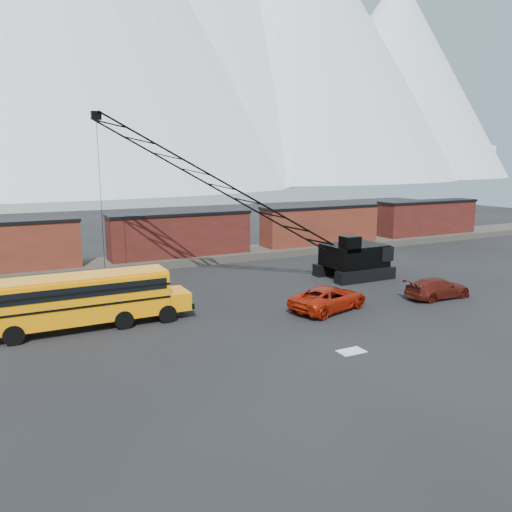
# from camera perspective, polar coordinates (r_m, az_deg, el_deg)

# --- Properties ---
(ground) EXTENTS (160.00, 160.00, 0.00)m
(ground) POSITION_cam_1_polar(r_m,az_deg,el_deg) (29.37, 5.27, -8.40)
(ground) COLOR black
(ground) RESTS_ON ground
(mountain_ridge) EXTENTS (800.00, 340.00, 240.00)m
(mountain_ridge) POSITION_cam_1_polar(r_m,az_deg,el_deg) (317.96, -24.46, 25.01)
(mountain_ridge) COLOR white
(mountain_ridge) RESTS_ON ground
(gravel_berm) EXTENTS (120.00, 5.00, 0.70)m
(gravel_berm) POSITION_cam_1_polar(r_m,az_deg,el_deg) (48.70, -8.56, -0.32)
(gravel_berm) COLOR #4B453D
(gravel_berm) RESTS_ON ground
(boxcar_mid) EXTENTS (13.70, 3.10, 4.17)m
(boxcar_mid) POSITION_cam_1_polar(r_m,az_deg,el_deg) (48.30, -8.64, 2.49)
(boxcar_mid) COLOR #541917
(boxcar_mid) RESTS_ON gravel_berm
(boxcar_east_near) EXTENTS (13.70, 3.10, 4.17)m
(boxcar_east_near) POSITION_cam_1_polar(r_m,az_deg,el_deg) (55.35, 7.31, 3.58)
(boxcar_east_near) COLOR #4D1F16
(boxcar_east_near) RESTS_ON gravel_berm
(boxcar_east_far) EXTENTS (13.70, 3.10, 4.17)m
(boxcar_east_far) POSITION_cam_1_polar(r_m,az_deg,el_deg) (65.62, 19.00, 4.20)
(boxcar_east_far) COLOR #541917
(boxcar_east_far) RESTS_ON gravel_berm
(snow_patch) EXTENTS (1.40, 0.90, 0.02)m
(snow_patch) POSITION_cam_1_polar(r_m,az_deg,el_deg) (26.57, 10.86, -10.65)
(snow_patch) COLOR silver
(snow_patch) RESTS_ON ground
(school_bus) EXTENTS (11.65, 2.65, 3.19)m
(school_bus) POSITION_cam_1_polar(r_m,az_deg,el_deg) (30.69, -18.82, -4.60)
(school_bus) COLOR orange
(school_bus) RESTS_ON ground
(red_pickup) EXTENTS (6.23, 4.09, 1.59)m
(red_pickup) POSITION_cam_1_polar(r_m,az_deg,el_deg) (33.15, 8.33, -4.79)
(red_pickup) COLOR #9F1A07
(red_pickup) RESTS_ON ground
(maroon_suv) EXTENTS (5.07, 2.20, 1.45)m
(maroon_suv) POSITION_cam_1_polar(r_m,az_deg,el_deg) (37.92, 20.06, -3.46)
(maroon_suv) COLOR #49130D
(maroon_suv) RESTS_ON ground
(crawler_crane) EXTENTS (22.73, 7.53, 13.32)m
(crawler_crane) POSITION_cam_1_polar(r_m,az_deg,el_deg) (38.71, -3.24, 7.56)
(crawler_crane) COLOR black
(crawler_crane) RESTS_ON ground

